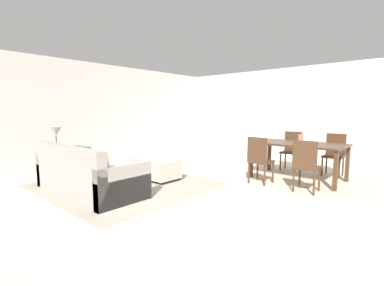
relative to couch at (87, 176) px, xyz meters
The scene contains 14 objects.
ground_plane 2.19m from the couch, 26.62° to the left, with size 10.80×10.80×0.00m, color beige.
wall_back 6.37m from the couch, 72.01° to the left, with size 9.00×0.12×2.70m, color beige.
wall_left 3.14m from the couch, 150.12° to the left, with size 0.12×11.00×2.70m, color beige.
area_rug 0.79m from the couch, 84.38° to the left, with size 3.00×2.80×0.01m, color gray.
couch is the anchor object (origin of this frame).
ottoman_table 1.43m from the couch, 84.09° to the left, with size 1.05×0.59×0.44m.
side_table 1.42m from the couch, behind, with size 0.40×0.40×0.57m.
table_lamp 1.57m from the couch, behind, with size 0.26×0.26×0.53m.
dining_table 4.17m from the couch, 54.99° to the left, with size 1.80×1.00×0.76m.
dining_chair_near_left 3.20m from the couch, 51.90° to the left, with size 0.41×0.41×0.92m.
dining_chair_near_right 3.81m from the couch, 41.23° to the left, with size 0.42×0.42×0.92m.
dining_chair_far_left 4.66m from the couch, 65.69° to the left, with size 0.43×0.43×0.92m.
dining_chair_far_right 5.14m from the couch, 56.08° to the left, with size 0.41×0.41×0.92m.
vase_centerpiece 4.23m from the couch, 54.79° to the left, with size 0.10×0.10×0.18m, color #B26659.
Camera 1 is at (2.54, -3.30, 1.42)m, focal length 25.90 mm.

